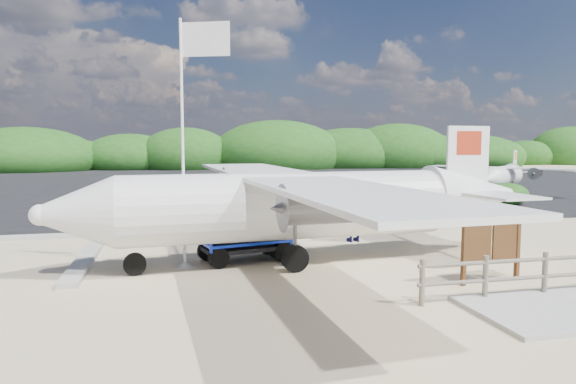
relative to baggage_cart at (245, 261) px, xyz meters
name	(u,v)px	position (x,y,z in m)	size (l,w,h in m)	color
ground	(245,261)	(0.01, 0.05, 0.00)	(160.00, 160.00, 0.00)	beige
asphalt_apron	(193,183)	(0.01, 30.05, 0.00)	(90.00, 50.00, 0.04)	#B2B2B2
walkway_pad	(558,312)	(5.51, -5.95, 0.00)	(3.50, 2.50, 0.10)	#B2B2B2
vegetation_band	(183,169)	(0.01, 55.05, 0.00)	(124.00, 8.00, 4.40)	#B2B2B2
fence	(544,296)	(6.01, -4.95, 0.00)	(6.40, 2.00, 1.10)	#B2B2B2
baggage_cart	(245,261)	(0.00, 0.00, 0.00)	(2.69, 1.54, 1.34)	#0E2BD3
flagpole	(185,267)	(-1.72, -0.35, 0.00)	(1.34, 0.56, 6.70)	white
signboard	(490,282)	(5.55, -3.65, 0.00)	(1.89, 0.18, 1.56)	#523217
crew_a	(235,215)	(0.11, 2.86, 0.97)	(0.71, 0.46, 1.93)	#141142
crew_b	(218,216)	(-0.52, 2.59, 0.98)	(0.95, 0.74, 1.96)	#141142
crew_c	(354,215)	(4.14, 2.03, 0.92)	(1.08, 0.45, 1.84)	#141142
aircraft_large	(413,190)	(15.28, 19.61, 0.00)	(16.66, 16.66, 5.00)	#B2B2B2
aircraft_small	(68,182)	(-10.62, 33.65, 0.00)	(7.71, 7.71, 2.77)	#B2B2B2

